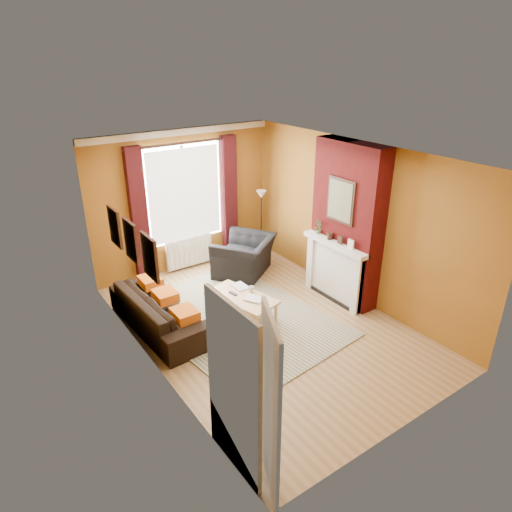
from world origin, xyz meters
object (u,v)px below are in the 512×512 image
armchair (244,256)px  floor_lamp (261,205)px  coffee_table (242,299)px  wicker_stool (223,264)px  sofa (160,310)px

armchair → floor_lamp: floor_lamp is taller
armchair → coffee_table: size_ratio=0.89×
armchair → wicker_stool: bearing=-52.6°
armchair → wicker_stool: armchair is taller
coffee_table → wicker_stool: size_ratio=2.50×
wicker_stool → floor_lamp: floor_lamp is taller
coffee_table → wicker_stool: bearing=55.0°
coffee_table → armchair: bearing=39.8°
wicker_stool → sofa: bearing=-150.8°
sofa → floor_lamp: (2.97, 1.38, 0.84)m
coffee_table → floor_lamp: floor_lamp is taller
sofa → armchair: 2.35m
floor_lamp → wicker_stool: bearing=-162.0°
armchair → coffee_table: bearing=20.4°
armchair → floor_lamp: (0.78, 0.52, 0.78)m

